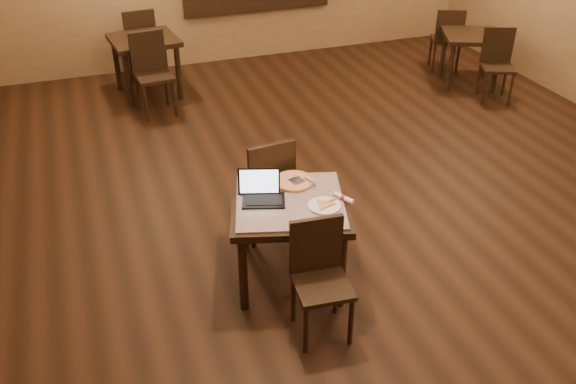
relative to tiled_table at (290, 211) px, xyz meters
name	(u,v)px	position (x,y,z in m)	size (l,w,h in m)	color
ground	(364,228)	(0.91, 0.42, -0.66)	(10.00, 10.00, 0.00)	black
tiled_table	(290,211)	(0.00, 0.00, 0.00)	(1.14, 1.14, 0.76)	black
chair_main_near	(319,271)	(0.01, -0.62, -0.14)	(0.43, 0.43, 0.92)	black
chair_main_far	(267,183)	(0.01, 0.61, -0.09)	(0.48, 0.48, 1.01)	black
laptop	(261,192)	(-0.20, 0.10, 0.16)	(0.39, 0.36, 0.23)	black
plate	(324,206)	(0.22, -0.18, 0.11)	(0.26, 0.26, 0.01)	white
pizza_slice	(324,204)	(0.22, -0.18, 0.13)	(0.17, 0.17, 0.02)	#F9E3A6
pizza_pan	(294,182)	(0.12, 0.24, 0.11)	(0.33, 0.33, 0.01)	silver
pizza_whole	(294,181)	(0.12, 0.24, 0.12)	(0.34, 0.34, 0.02)	#F9E3A6
spatula	(297,181)	(0.14, 0.22, 0.13)	(0.11, 0.27, 0.01)	silver
napkin_roll	(344,198)	(0.40, -0.14, 0.12)	(0.12, 0.18, 0.04)	white
other_table_a	(472,42)	(3.91, 3.25, -0.05)	(1.03, 1.03, 0.74)	black
other_table_a_chair_near	(497,60)	(3.94, 2.69, -0.12)	(0.54, 0.54, 0.95)	black
other_table_a_chair_far	(447,36)	(3.87, 3.82, -0.12)	(0.54, 0.54, 0.95)	black
other_table_b	(145,48)	(-0.50, 4.42, 0.01)	(0.94, 0.94, 0.80)	black
other_table_b_chair_near	(152,68)	(-0.51, 3.81, -0.07)	(0.49, 0.49, 1.04)	black
other_table_b_chair_far	(140,40)	(-0.49, 5.02, -0.07)	(0.49, 0.49, 1.04)	black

